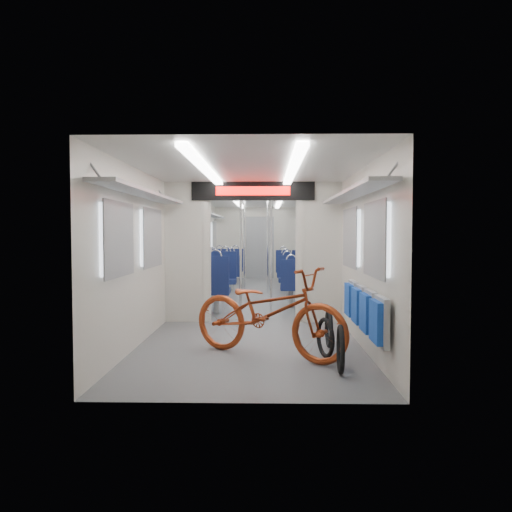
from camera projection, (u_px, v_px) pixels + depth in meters
The scene contains 14 objects.
carriage at pixel (256, 231), 9.96m from camera, with size 12.00×12.02×2.31m.
bicycle at pixel (268, 312), 5.90m from camera, with size 0.71×2.05×1.08m, color #963515.
flip_bench at pixel (363, 309), 5.82m from camera, with size 0.12×2.09×0.50m.
bike_hoop_a at pixel (340, 352), 5.19m from camera, with size 0.52×0.52×0.05m, color black.
bike_hoop_b at pixel (325, 340), 5.85m from camera, with size 0.48×0.48×0.05m, color black.
bike_hoop_c at pixel (329, 330), 6.37m from camera, with size 0.50×0.50×0.05m, color black.
seat_bay_near_left at pixel (209, 277), 10.08m from camera, with size 0.96×2.33×1.18m.
seat_bay_near_right at pixel (300, 278), 10.55m from camera, with size 0.88×1.95×1.06m.
seat_bay_far_left at pixel (225, 266), 13.73m from camera, with size 0.92×2.13×1.12m.
seat_bay_far_right at pixel (293, 268), 13.41m from camera, with size 0.90×2.03×1.09m.
stanchion_near_left at pixel (241, 251), 8.68m from camera, with size 0.04×0.04×2.30m, color silver.
stanchion_near_right at pixel (271, 251), 8.85m from camera, with size 0.05×0.05×2.30m, color silver.
stanchion_far_left at pixel (244, 246), 12.08m from camera, with size 0.04×0.04×2.30m, color silver.
stanchion_far_right at pixel (268, 246), 12.16m from camera, with size 0.04×0.04×2.30m, color silver.
Camera 1 is at (0.22, -10.23, 1.47)m, focal length 35.00 mm.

